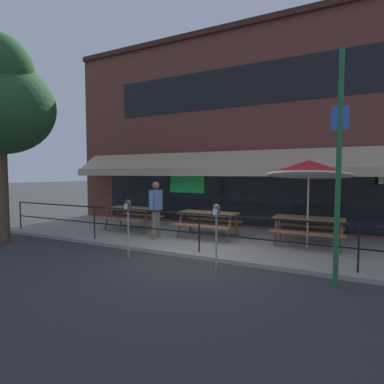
{
  "coord_description": "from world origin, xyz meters",
  "views": [
    {
      "loc": [
        3.09,
        -6.33,
        2.05
      ],
      "look_at": [
        -0.84,
        1.6,
        1.5
      ],
      "focal_mm": 28.0,
      "sensor_mm": 36.0,
      "label": 1
    }
  ],
  "objects_px": {
    "picnic_table_left": "(131,212)",
    "picnic_table_centre": "(208,218)",
    "patio_umbrella_right": "(309,168)",
    "pedestrian_walking": "(156,207)",
    "picnic_table_right": "(308,223)",
    "parking_meter_near": "(128,211)",
    "street_sign_pole": "(339,168)",
    "parking_meter_far": "(216,217)"
  },
  "relations": [
    {
      "from": "picnic_table_centre",
      "to": "patio_umbrella_right",
      "type": "height_order",
      "value": "patio_umbrella_right"
    },
    {
      "from": "picnic_table_centre",
      "to": "parking_meter_far",
      "type": "xyz_separation_m",
      "value": [
        1.31,
        -2.58,
        0.44
      ]
    },
    {
      "from": "parking_meter_far",
      "to": "street_sign_pole",
      "type": "xyz_separation_m",
      "value": [
        2.25,
        0.13,
        1.0
      ]
    },
    {
      "from": "picnic_table_right",
      "to": "parking_meter_far",
      "type": "height_order",
      "value": "parking_meter_far"
    },
    {
      "from": "picnic_table_right",
      "to": "parking_meter_near",
      "type": "distance_m",
      "value": 4.77
    },
    {
      "from": "patio_umbrella_right",
      "to": "picnic_table_left",
      "type": "bearing_deg",
      "value": -179.73
    },
    {
      "from": "parking_meter_near",
      "to": "patio_umbrella_right",
      "type": "bearing_deg",
      "value": 33.35
    },
    {
      "from": "patio_umbrella_right",
      "to": "street_sign_pole",
      "type": "bearing_deg",
      "value": -73.74
    },
    {
      "from": "parking_meter_far",
      "to": "pedestrian_walking",
      "type": "bearing_deg",
      "value": 146.98
    },
    {
      "from": "picnic_table_right",
      "to": "pedestrian_walking",
      "type": "distance_m",
      "value": 4.32
    },
    {
      "from": "picnic_table_centre",
      "to": "parking_meter_near",
      "type": "relative_size",
      "value": 1.27
    },
    {
      "from": "patio_umbrella_right",
      "to": "pedestrian_walking",
      "type": "xyz_separation_m",
      "value": [
        -4.16,
        -0.85,
        -1.12
      ]
    },
    {
      "from": "picnic_table_left",
      "to": "street_sign_pole",
      "type": "relative_size",
      "value": 0.43
    },
    {
      "from": "picnic_table_centre",
      "to": "picnic_table_right",
      "type": "bearing_deg",
      "value": 4.13
    },
    {
      "from": "patio_umbrella_right",
      "to": "parking_meter_near",
      "type": "xyz_separation_m",
      "value": [
        -3.85,
        -2.54,
        -1.03
      ]
    },
    {
      "from": "parking_meter_near",
      "to": "street_sign_pole",
      "type": "distance_m",
      "value": 4.67
    },
    {
      "from": "patio_umbrella_right",
      "to": "pedestrian_walking",
      "type": "bearing_deg",
      "value": -168.51
    },
    {
      "from": "parking_meter_near",
      "to": "parking_meter_far",
      "type": "distance_m",
      "value": 2.31
    },
    {
      "from": "picnic_table_centre",
      "to": "patio_umbrella_right",
      "type": "distance_m",
      "value": 3.21
    },
    {
      "from": "parking_meter_near",
      "to": "picnic_table_centre",
      "type": "bearing_deg",
      "value": 68.72
    },
    {
      "from": "picnic_table_centre",
      "to": "parking_meter_near",
      "type": "distance_m",
      "value": 2.79
    },
    {
      "from": "picnic_table_right",
      "to": "street_sign_pole",
      "type": "bearing_deg",
      "value": -75.11
    },
    {
      "from": "picnic_table_left",
      "to": "picnic_table_centre",
      "type": "xyz_separation_m",
      "value": [
        2.85,
        0.06,
        0.0
      ]
    },
    {
      "from": "patio_umbrella_right",
      "to": "pedestrian_walking",
      "type": "distance_m",
      "value": 4.4
    },
    {
      "from": "pedestrian_walking",
      "to": "street_sign_pole",
      "type": "bearing_deg",
      "value": -17.93
    },
    {
      "from": "picnic_table_right",
      "to": "street_sign_pole",
      "type": "relative_size",
      "value": 0.43
    },
    {
      "from": "parking_meter_far",
      "to": "picnic_table_centre",
      "type": "bearing_deg",
      "value": 116.9
    },
    {
      "from": "picnic_table_left",
      "to": "street_sign_pole",
      "type": "height_order",
      "value": "street_sign_pole"
    },
    {
      "from": "parking_meter_far",
      "to": "street_sign_pole",
      "type": "bearing_deg",
      "value": 3.19
    },
    {
      "from": "street_sign_pole",
      "to": "picnic_table_right",
      "type": "bearing_deg",
      "value": 104.89
    },
    {
      "from": "picnic_table_right",
      "to": "picnic_table_centre",
      "type": "bearing_deg",
      "value": -175.87
    },
    {
      "from": "picnic_table_left",
      "to": "picnic_table_centre",
      "type": "relative_size",
      "value": 1.0
    },
    {
      "from": "parking_meter_near",
      "to": "parking_meter_far",
      "type": "height_order",
      "value": "same"
    },
    {
      "from": "picnic_table_centre",
      "to": "parking_meter_far",
      "type": "height_order",
      "value": "parking_meter_far"
    },
    {
      "from": "patio_umbrella_right",
      "to": "pedestrian_walking",
      "type": "height_order",
      "value": "patio_umbrella_right"
    },
    {
      "from": "picnic_table_left",
      "to": "picnic_table_right",
      "type": "bearing_deg",
      "value": 2.64
    },
    {
      "from": "picnic_table_left",
      "to": "parking_meter_far",
      "type": "distance_m",
      "value": 4.89
    },
    {
      "from": "patio_umbrella_right",
      "to": "parking_meter_near",
      "type": "relative_size",
      "value": 1.68
    },
    {
      "from": "picnic_table_centre",
      "to": "pedestrian_walking",
      "type": "relative_size",
      "value": 1.05
    },
    {
      "from": "picnic_table_left",
      "to": "parking_meter_near",
      "type": "bearing_deg",
      "value": -53.54
    },
    {
      "from": "patio_umbrella_right",
      "to": "pedestrian_walking",
      "type": "relative_size",
      "value": 1.4
    },
    {
      "from": "picnic_table_left",
      "to": "patio_umbrella_right",
      "type": "height_order",
      "value": "patio_umbrella_right"
    }
  ]
}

